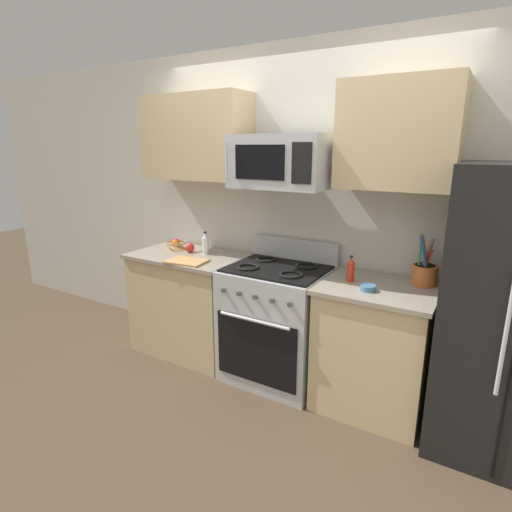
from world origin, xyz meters
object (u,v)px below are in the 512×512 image
Objects in this scene: microwave at (281,162)px; fruit_basket at (176,245)px; bottle_vinegar at (205,244)px; bottle_hot_sauce at (351,270)px; range_oven at (277,322)px; utensil_crock at (424,273)px; cutting_board at (187,261)px; apple_loose at (190,248)px; prep_bowl at (368,288)px.

microwave is 3.63× the size of fruit_basket.
bottle_hot_sauce is (1.33, -0.07, -0.01)m from bottle_vinegar.
utensil_crock is (1.02, 0.20, 0.52)m from range_oven.
fruit_basket is at bearing 177.49° from bottle_hot_sauce.
fruit_basket is at bearing 175.63° from range_oven.
bottle_vinegar is at bearing 96.22° from cutting_board.
fruit_basket is 1.07× the size of bottle_hot_sauce.
fruit_basket reaches higher than apple_loose.
prep_bowl is at bearing -6.36° from apple_loose.
bottle_vinegar is 1.33m from bottle_hot_sauce.
microwave reaches higher than prep_bowl.
bottle_vinegar is 1.51m from prep_bowl.
range_oven is 5.95× the size of bottle_hot_sauce.
cutting_board is (0.19, -0.27, -0.03)m from apple_loose.
microwave is at bearing -4.28° from bottle_vinegar.
bottle_hot_sauce reaches higher than fruit_basket.
bottle_hot_sauce is at bearing 141.24° from prep_bowl.
range_oven is 13.37× the size of apple_loose.
utensil_crock is (1.02, 0.17, -0.73)m from microwave.
utensil_crock is 2.12m from fruit_basket.
bottle_hot_sauce reaches higher than cutting_board.
utensil_crock is 1.76× the size of fruit_basket.
fruit_basket is 1.90× the size of prep_bowl.
bottle_hot_sauce is at bearing -1.95° from apple_loose.
fruit_basket is 0.18m from apple_loose.
fruit_basket is at bearing 177.09° from microwave.
cutting_board is at bearing -162.25° from microwave.
cutting_board is at bearing -170.55° from bottle_hot_sauce.
utensil_crock is 1.95m from apple_loose.
bottle_hot_sauce is (0.57, 0.01, 0.52)m from range_oven.
utensil_crock is 0.43m from prep_bowl.
microwave is 6.91× the size of prep_bowl.
bottle_vinegar is at bearing 173.62° from range_oven.
prep_bowl is at bearing -38.76° from bottle_hot_sauce.
cutting_board is at bearing -38.02° from fruit_basket.
apple_loose reaches higher than cutting_board.
bottle_vinegar is at bearing 8.44° from apple_loose.
apple_loose is at bearing 125.47° from cutting_board.
bottle_vinegar reaches higher than apple_loose.
bottle_vinegar reaches higher than cutting_board.
apple_loose is at bearing -7.09° from fruit_basket.
apple_loose is 1.66m from prep_bowl.
apple_loose is at bearing 176.17° from range_oven.
apple_loose is 0.17m from bottle_vinegar.
range_oven is at bearing 170.51° from prep_bowl.
bottle_hot_sauce is at bearing -3.20° from bottle_vinegar.
utensil_crock is at bearing 22.18° from bottle_hot_sauce.
range_oven is 1.24m from microwave.
bottle_hot_sauce reaches higher than prep_bowl.
cutting_board is 1.72× the size of bottle_hot_sauce.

